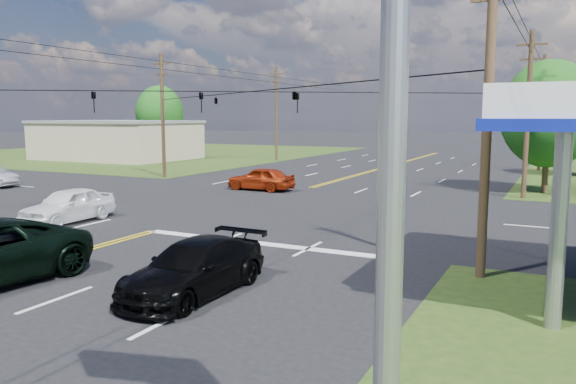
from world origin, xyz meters
The scene contains 16 objects.
ground centered at (0.00, 12.00, 0.00)m, with size 280.00×280.00×0.00m, color black.
grass_nw centered at (-35.00, 44.00, 0.00)m, with size 46.00×48.00×0.03m, color #243C13.
stop_bar centered at (5.00, 4.00, 0.00)m, with size 10.00×0.50×0.02m, color silver.
retail_nw centered at (-30.00, 34.00, 2.00)m, with size 16.00×11.00×4.00m, color tan.
pole_se centered at (13.00, 3.00, 4.92)m, with size 1.60×0.28×9.50m.
pole_nw centered at (-13.00, 21.00, 4.92)m, with size 1.60×0.28×9.50m.
pole_ne centered at (13.00, 21.00, 4.92)m, with size 1.60×0.28×9.50m.
pole_left_far centered at (-13.00, 40.00, 5.17)m, with size 1.60×0.28×10.00m.
pole_right_far centered at (13.00, 40.00, 5.17)m, with size 1.60×0.28×10.00m.
span_wire_signals centered at (0.00, 12.00, 6.00)m, with size 26.00×18.00×1.13m.
power_lines centered at (0.00, 10.00, 8.60)m, with size 26.04×100.00×0.64m.
tree_right_a centered at (14.00, 24.00, 4.87)m, with size 5.70×5.70×8.18m.
tree_far_l centered at (-32.00, 44.00, 5.19)m, with size 6.08×6.08×8.72m.
suv_black centered at (6.38, -1.97, 0.71)m, with size 1.99×4.89×1.42m, color black.
pickup_white centered at (-4.77, 4.00, 0.77)m, with size 1.82×4.52×1.54m, color white.
sedan_red centered at (-2.43, 17.50, 0.75)m, with size 1.77×4.39×1.50m, color #99270B.
Camera 1 is at (15.03, -13.84, 4.69)m, focal length 35.00 mm.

